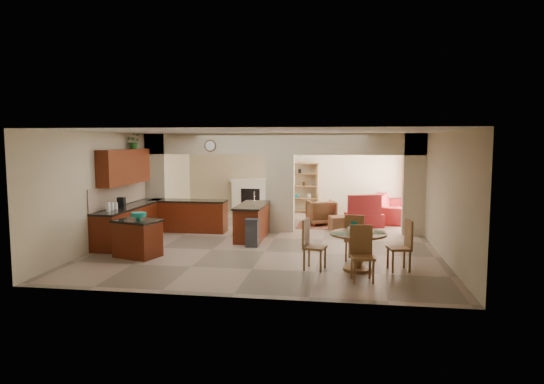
# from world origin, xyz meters

# --- Properties ---
(floor) EXTENTS (10.00, 10.00, 0.00)m
(floor) POSITION_xyz_m (0.00, 0.00, 0.00)
(floor) COLOR gray
(floor) RESTS_ON ground
(ceiling) EXTENTS (10.00, 10.00, 0.00)m
(ceiling) POSITION_xyz_m (0.00, 0.00, 2.80)
(ceiling) COLOR white
(ceiling) RESTS_ON wall_back
(wall_back) EXTENTS (8.00, 0.00, 8.00)m
(wall_back) POSITION_xyz_m (0.00, 5.00, 1.40)
(wall_back) COLOR tan
(wall_back) RESTS_ON floor
(wall_front) EXTENTS (8.00, 0.00, 8.00)m
(wall_front) POSITION_xyz_m (0.00, -5.00, 1.40)
(wall_front) COLOR tan
(wall_front) RESTS_ON floor
(wall_left) EXTENTS (0.00, 10.00, 10.00)m
(wall_left) POSITION_xyz_m (-4.00, 0.00, 1.40)
(wall_left) COLOR tan
(wall_left) RESTS_ON floor
(wall_right) EXTENTS (0.00, 10.00, 10.00)m
(wall_right) POSITION_xyz_m (4.00, 0.00, 1.40)
(wall_right) COLOR tan
(wall_right) RESTS_ON floor
(partition_left_pier) EXTENTS (0.60, 0.25, 2.80)m
(partition_left_pier) POSITION_xyz_m (-3.70, 1.00, 1.40)
(partition_left_pier) COLOR tan
(partition_left_pier) RESTS_ON floor
(partition_center_pier) EXTENTS (0.80, 0.25, 2.20)m
(partition_center_pier) POSITION_xyz_m (0.00, 1.00, 1.10)
(partition_center_pier) COLOR tan
(partition_center_pier) RESTS_ON floor
(partition_right_pier) EXTENTS (0.60, 0.25, 2.80)m
(partition_right_pier) POSITION_xyz_m (3.70, 1.00, 1.40)
(partition_right_pier) COLOR tan
(partition_right_pier) RESTS_ON floor
(partition_header) EXTENTS (8.00, 0.25, 0.60)m
(partition_header) POSITION_xyz_m (0.00, 1.00, 2.50)
(partition_header) COLOR tan
(partition_header) RESTS_ON partition_center_pier
(kitchen_counter) EXTENTS (2.52, 3.29, 1.48)m
(kitchen_counter) POSITION_xyz_m (-3.26, -0.25, 0.46)
(kitchen_counter) COLOR #451208
(kitchen_counter) RESTS_ON floor
(upper_cabinets) EXTENTS (0.35, 2.40, 0.90)m
(upper_cabinets) POSITION_xyz_m (-3.82, -0.80, 1.92)
(upper_cabinets) COLOR #451208
(upper_cabinets) RESTS_ON wall_left
(peninsula) EXTENTS (0.70, 1.85, 0.91)m
(peninsula) POSITION_xyz_m (-0.60, -0.11, 0.46)
(peninsula) COLOR #451208
(peninsula) RESTS_ON floor
(wall_clock) EXTENTS (0.34, 0.03, 0.34)m
(wall_clock) POSITION_xyz_m (-2.00, 0.85, 2.45)
(wall_clock) COLOR #4F361A
(wall_clock) RESTS_ON partition_header
(rug) EXTENTS (1.60, 1.30, 0.01)m
(rug) POSITION_xyz_m (1.20, 2.10, 0.01)
(rug) COLOR brown
(rug) RESTS_ON floor
(fireplace) EXTENTS (1.60, 0.35, 1.20)m
(fireplace) POSITION_xyz_m (-1.60, 4.83, 0.61)
(fireplace) COLOR silver
(fireplace) RESTS_ON floor
(shelving_unit) EXTENTS (1.00, 0.32, 1.80)m
(shelving_unit) POSITION_xyz_m (0.35, 4.82, 0.90)
(shelving_unit) COLOR brown
(shelving_unit) RESTS_ON floor
(window_a) EXTENTS (0.02, 0.90, 1.90)m
(window_a) POSITION_xyz_m (3.97, 2.30, 1.20)
(window_a) COLOR white
(window_a) RESTS_ON wall_right
(window_b) EXTENTS (0.02, 0.90, 1.90)m
(window_b) POSITION_xyz_m (3.97, 4.00, 1.20)
(window_b) COLOR white
(window_b) RESTS_ON wall_right
(glazed_door) EXTENTS (0.02, 0.70, 2.10)m
(glazed_door) POSITION_xyz_m (3.97, 3.15, 1.05)
(glazed_door) COLOR white
(glazed_door) RESTS_ON wall_right
(drape_a_left) EXTENTS (0.10, 0.28, 2.30)m
(drape_a_left) POSITION_xyz_m (3.93, 1.70, 1.20)
(drape_a_left) COLOR #381C16
(drape_a_left) RESTS_ON wall_right
(drape_a_right) EXTENTS (0.10, 0.28, 2.30)m
(drape_a_right) POSITION_xyz_m (3.93, 2.90, 1.20)
(drape_a_right) COLOR #381C16
(drape_a_right) RESTS_ON wall_right
(drape_b_left) EXTENTS (0.10, 0.28, 2.30)m
(drape_b_left) POSITION_xyz_m (3.93, 3.40, 1.20)
(drape_b_left) COLOR #381C16
(drape_b_left) RESTS_ON wall_right
(drape_b_right) EXTENTS (0.10, 0.28, 2.30)m
(drape_b_right) POSITION_xyz_m (3.93, 4.60, 1.20)
(drape_b_right) COLOR #381C16
(drape_b_right) RESTS_ON wall_right
(ceiling_fan) EXTENTS (1.00, 1.00, 0.10)m
(ceiling_fan) POSITION_xyz_m (1.50, 3.00, 2.56)
(ceiling_fan) COLOR white
(ceiling_fan) RESTS_ON ceiling
(kitchen_island) EXTENTS (1.13, 0.95, 0.84)m
(kitchen_island) POSITION_xyz_m (-2.73, -2.55, 0.42)
(kitchen_island) COLOR #451208
(kitchen_island) RESTS_ON floor
(teal_bowl) EXTENTS (0.34, 0.34, 0.16)m
(teal_bowl) POSITION_xyz_m (-2.71, -2.51, 0.92)
(teal_bowl) COLOR #148F7F
(teal_bowl) RESTS_ON kitchen_island
(trash_can) EXTENTS (0.30, 0.26, 0.64)m
(trash_can) POSITION_xyz_m (-0.40, -1.14, 0.32)
(trash_can) COLOR #303032
(trash_can) RESTS_ON floor
(dining_table) EXTENTS (1.12, 1.12, 0.76)m
(dining_table) POSITION_xyz_m (2.11, -2.99, 0.51)
(dining_table) COLOR brown
(dining_table) RESTS_ON floor
(fruit_bowl) EXTENTS (0.27, 0.27, 0.15)m
(fruit_bowl) POSITION_xyz_m (2.03, -3.05, 0.84)
(fruit_bowl) COLOR #73BB28
(fruit_bowl) RESTS_ON dining_table
(sofa) EXTENTS (2.90, 1.59, 0.80)m
(sofa) POSITION_xyz_m (3.30, 3.65, 0.40)
(sofa) COLOR maroon
(sofa) RESTS_ON floor
(chaise) EXTENTS (1.21, 1.10, 0.40)m
(chaise) POSITION_xyz_m (2.41, 2.16, 0.20)
(chaise) COLOR maroon
(chaise) RESTS_ON floor
(armchair) EXTENTS (1.03, 1.04, 0.77)m
(armchair) POSITION_xyz_m (1.11, 2.30, 0.38)
(armchair) COLOR maroon
(armchair) RESTS_ON floor
(ottoman) EXTENTS (0.69, 0.69, 0.41)m
(ottoman) POSITION_xyz_m (1.70, 1.39, 0.20)
(ottoman) COLOR maroon
(ottoman) RESTS_ON floor
(plant) EXTENTS (0.47, 0.44, 0.41)m
(plant) POSITION_xyz_m (-3.82, -0.21, 2.58)
(plant) COLOR #195516
(plant) RESTS_ON upper_cabinets
(chair_north) EXTENTS (0.50, 0.50, 1.02)m
(chair_north) POSITION_xyz_m (2.06, -2.24, 0.55)
(chair_north) COLOR brown
(chair_north) RESTS_ON floor
(chair_east) EXTENTS (0.50, 0.50, 1.02)m
(chair_east) POSITION_xyz_m (3.00, -2.84, 0.55)
(chair_east) COLOR brown
(chair_east) RESTS_ON floor
(chair_south) EXTENTS (0.47, 0.47, 1.02)m
(chair_south) POSITION_xyz_m (2.16, -3.66, 0.55)
(chair_south) COLOR brown
(chair_south) RESTS_ON floor
(chair_west) EXTENTS (0.50, 0.50, 1.02)m
(chair_west) POSITION_xyz_m (1.17, -3.01, 0.55)
(chair_west) COLOR brown
(chair_west) RESTS_ON floor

